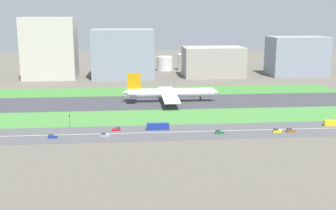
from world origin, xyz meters
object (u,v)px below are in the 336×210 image
at_px(bus_0, 158,126).
at_px(truck_0, 332,123).
at_px(airliner, 169,93).
at_px(hangar_building, 123,54).
at_px(office_tower, 213,62).
at_px(car_4, 277,131).
at_px(fuel_tank_west, 165,63).
at_px(car_2, 105,135).
at_px(car_1, 219,132).
at_px(car_0, 117,129).
at_px(fuel_tank_east, 220,62).
at_px(fuel_tank_centre, 188,62).
at_px(car_3, 52,136).
at_px(terminal_building, 50,48).
at_px(cargo_warehouse, 297,56).
at_px(traffic_light, 70,120).
at_px(car_5, 290,130).

xyz_separation_m(bus_0, truck_0, (92.79, 0.00, -0.15)).
relative_size(airliner, hangar_building, 1.17).
bearing_deg(truck_0, office_tower, 98.93).
xyz_separation_m(car_4, fuel_tank_west, (-36.87, 237.00, 6.33)).
xyz_separation_m(car_2, hangar_building, (6.53, 192.00, 21.17)).
height_order(car_1, hangar_building, hangar_building).
distance_m(bus_0, office_tower, 193.36).
bearing_deg(truck_0, car_4, -163.51).
distance_m(car_0, fuel_tank_east, 248.82).
height_order(hangar_building, fuel_tank_centre, hangar_building).
xyz_separation_m(truck_0, fuel_tank_centre, (-46.33, 227.00, 6.76)).
distance_m(car_3, office_tower, 224.44).
xyz_separation_m(car_4, terminal_building, (-144.77, 192.00, 26.58)).
distance_m(bus_0, car_0, 20.98).
bearing_deg(fuel_tank_east, fuel_tank_west, 180.00).
bearing_deg(car_2, terminal_building, -72.85).
height_order(car_2, fuel_tank_west, fuel_tank_west).
relative_size(airliner, cargo_warehouse, 1.22).
bearing_deg(fuel_tank_west, car_4, -81.16).
bearing_deg(office_tower, traffic_light, -122.21).
relative_size(car_5, traffic_light, 0.61).
distance_m(airliner, traffic_light, 83.07).
height_order(airliner, fuel_tank_centre, airliner).
distance_m(car_4, terminal_building, 241.93).
xyz_separation_m(office_tower, cargo_warehouse, (81.23, 0.00, 4.59)).
bearing_deg(hangar_building, traffic_light, -98.32).
distance_m(car_5, terminal_building, 246.20).
bearing_deg(car_1, terminal_building, -58.97).
relative_size(car_4, car_0, 1.00).
distance_m(bus_0, hangar_building, 184.21).
height_order(airliner, car_4, airliner).
bearing_deg(fuel_tank_west, fuel_tank_centre, 0.00).
relative_size(traffic_light, hangar_building, 0.13).
xyz_separation_m(car_1, office_tower, (34.48, 192.00, 12.84)).
distance_m(terminal_building, hangar_building, 66.01).
relative_size(fuel_tank_west, fuel_tank_centre, 0.77).
bearing_deg(car_5, terminal_building, -51.67).
xyz_separation_m(airliner, car_5, (54.04, -78.00, -5.31)).
bearing_deg(fuel_tank_west, car_5, -79.51).
xyz_separation_m(car_5, fuel_tank_east, (14.60, 237.00, 7.67)).
bearing_deg(car_3, fuel_tank_east, -119.11).
xyz_separation_m(car_5, traffic_light, (-111.46, 17.99, 3.37)).
height_order(hangar_building, cargo_warehouse, hangar_building).
bearing_deg(fuel_tank_centre, car_3, -112.42).
height_order(car_3, office_tower, office_tower).
height_order(bus_0, terminal_building, terminal_building).
bearing_deg(airliner, bus_0, -100.01).
distance_m(car_0, fuel_tank_centre, 236.92).
xyz_separation_m(terminal_building, fuel_tank_east, (166.40, 45.00, -18.91)).
distance_m(car_1, fuel_tank_east, 242.53).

